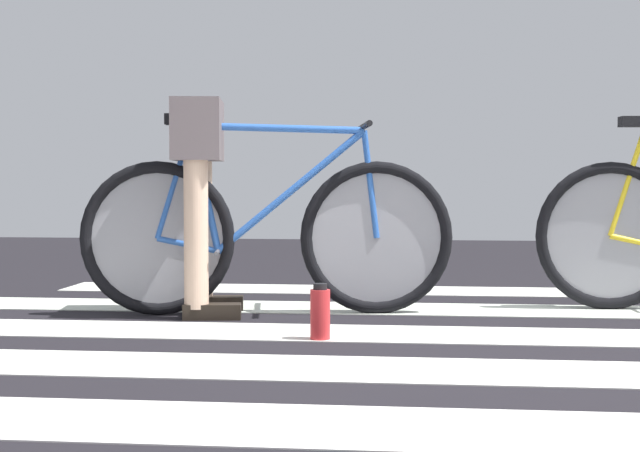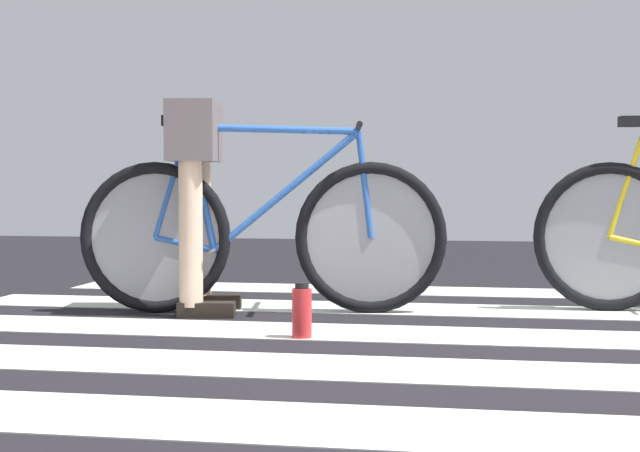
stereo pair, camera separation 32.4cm
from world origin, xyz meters
name	(u,v)px [view 2 (the right image)]	position (x,y,z in m)	size (l,w,h in m)	color
ground	(517,387)	(0.00, 0.00, 0.01)	(18.00, 14.00, 0.02)	black
crosswalk_markings	(518,374)	(0.01, 0.14, 0.02)	(5.46, 5.02, 0.00)	silver
bicycle_1_of_2	(262,232)	(-1.14, 1.41, 0.41)	(1.72, 0.53, 0.93)	black
cyclist_1_of_2	(196,177)	(-1.45, 1.36, 0.67)	(0.37, 0.44, 1.00)	beige
water_bottle	(302,312)	(-0.82, 0.73, 0.13)	(0.08, 0.08, 0.22)	red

